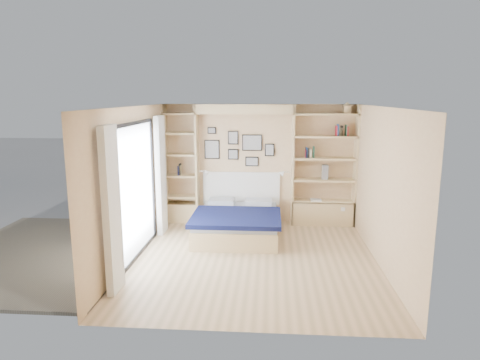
{
  "coord_description": "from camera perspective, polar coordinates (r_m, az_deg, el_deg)",
  "views": [
    {
      "loc": [
        0.25,
        -6.72,
        2.67
      ],
      "look_at": [
        -0.31,
        0.9,
        1.16
      ],
      "focal_mm": 32.0,
      "sensor_mm": 36.0,
      "label": 1
    }
  ],
  "objects": [
    {
      "name": "ground",
      "position": [
        7.23,
        1.96,
        -10.48
      ],
      "size": [
        4.5,
        4.5,
        0.0
      ],
      "primitive_type": "plane",
      "color": "tan",
      "rests_on": "ground"
    },
    {
      "name": "photo_gallery",
      "position": [
        9.03,
        -0.3,
        4.41
      ],
      "size": [
        1.48,
        0.02,
        0.82
      ],
      "color": "black",
      "rests_on": "ground"
    },
    {
      "name": "shelf_decor",
      "position": [
        8.88,
        9.67,
        4.68
      ],
      "size": [
        3.56,
        0.23,
        2.03
      ],
      "color": "#A9214A",
      "rests_on": "ground"
    },
    {
      "name": "bed",
      "position": [
        8.31,
        -0.31,
        -5.6
      ],
      "size": [
        1.64,
        2.04,
        1.07
      ],
      "color": "beige",
      "rests_on": "ground"
    },
    {
      "name": "deck_chair",
      "position": [
        8.63,
        -18.2,
        -4.69
      ],
      "size": [
        0.67,
        0.91,
        0.82
      ],
      "rotation": [
        0.0,
        0.0,
        0.24
      ],
      "color": "tan",
      "rests_on": "ground"
    },
    {
      "name": "deck",
      "position": [
        8.19,
        -24.45,
        -8.89
      ],
      "size": [
        3.2,
        4.0,
        0.05
      ],
      "primitive_type": "cube",
      "color": "brown",
      "rests_on": "ground"
    },
    {
      "name": "room_shell",
      "position": [
        8.41,
        -0.21,
        0.28
      ],
      "size": [
        4.5,
        4.5,
        4.5
      ],
      "color": "#DCB987",
      "rests_on": "ground"
    },
    {
      "name": "reading_lamps",
      "position": [
        8.87,
        0.57,
        1.01
      ],
      "size": [
        1.92,
        0.12,
        0.15
      ],
      "color": "silver",
      "rests_on": "ground"
    }
  ]
}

